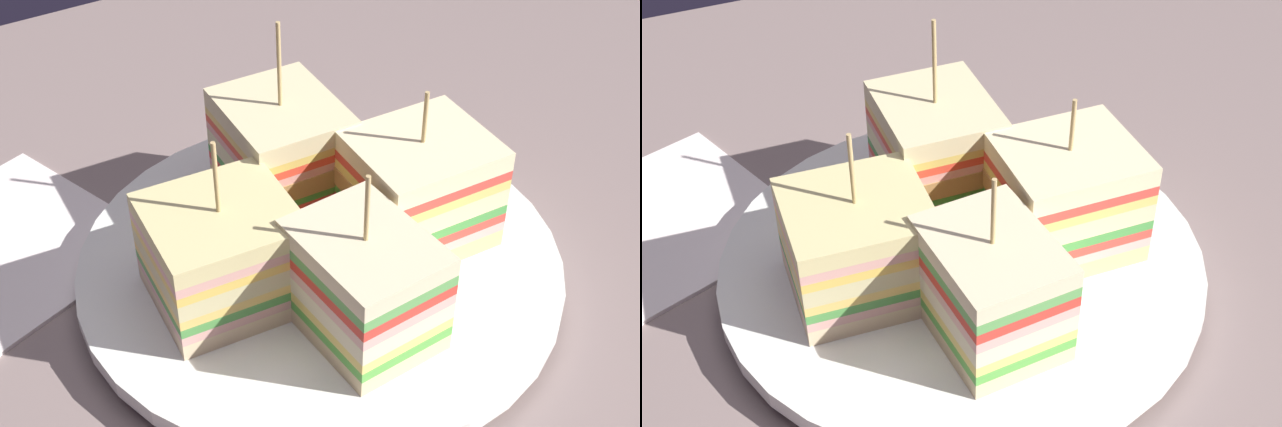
{
  "view_description": "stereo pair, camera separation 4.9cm",
  "coord_description": "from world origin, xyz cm",
  "views": [
    {
      "loc": [
        -19.83,
        -32.43,
        36.23
      ],
      "look_at": [
        0.0,
        0.0,
        4.78
      ],
      "focal_mm": 52.91,
      "sensor_mm": 36.0,
      "label": 1
    },
    {
      "loc": [
        -15.47,
        -34.72,
        36.23
      ],
      "look_at": [
        0.0,
        0.0,
        4.78
      ],
      "focal_mm": 52.91,
      "sensor_mm": 36.0,
      "label": 2
    }
  ],
  "objects": [
    {
      "name": "ground_plane",
      "position": [
        0.0,
        0.0,
        -0.9
      ],
      "size": [
        95.33,
        76.41,
        1.8
      ],
      "primitive_type": "cube",
      "color": "gray"
    },
    {
      "name": "plate",
      "position": [
        0.0,
        0.0,
        1.08
      ],
      "size": [
        26.28,
        26.28,
        1.78
      ],
      "color": "white",
      "rests_on": "ground_plane"
    },
    {
      "name": "chip_pile",
      "position": [
        0.39,
        -1.12,
        2.6
      ],
      "size": [
        5.45,
        5.86,
        1.95
      ],
      "color": "#E2CB7C",
      "rests_on": "plate"
    },
    {
      "name": "sandwich_wedge_1",
      "position": [
        -0.97,
        -5.59,
        4.7
      ],
      "size": [
        5.81,
        7.48,
        9.51
      ],
      "rotation": [
        0.0,
        0.0,
        7.91
      ],
      "color": "beige",
      "rests_on": "plate"
    },
    {
      "name": "sandwich_wedge_0",
      "position": [
        -5.67,
        -0.01,
        4.59
      ],
      "size": [
        7.66,
        7.16,
        9.65
      ],
      "rotation": [
        0.0,
        0.0,
        6.21
      ],
      "color": "beige",
      "rests_on": "plate"
    },
    {
      "name": "sandwich_wedge_3",
      "position": [
        0.92,
        5.6,
        4.94
      ],
      "size": [
        6.38,
        7.45,
        11.33
      ],
      "rotation": [
        0.0,
        0.0,
        10.95
      ],
      "color": "#DFBE83",
      "rests_on": "plate"
    },
    {
      "name": "napkin",
      "position": [
        -14.33,
        11.6,
        0.25
      ],
      "size": [
        16.71,
        16.83,
        0.5
      ],
      "primitive_type": "cube",
      "rotation": [
        0.0,
        0.0,
        0.34
      ],
      "color": "white",
      "rests_on": "ground_plane"
    },
    {
      "name": "sandwich_wedge_2",
      "position": [
        5.57,
        -1.09,
        4.87
      ],
      "size": [
        7.44,
        6.63,
        9.2
      ],
      "rotation": [
        0.0,
        0.0,
        9.38
      ],
      "color": "#CEBF7B",
      "rests_on": "plate"
    }
  ]
}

